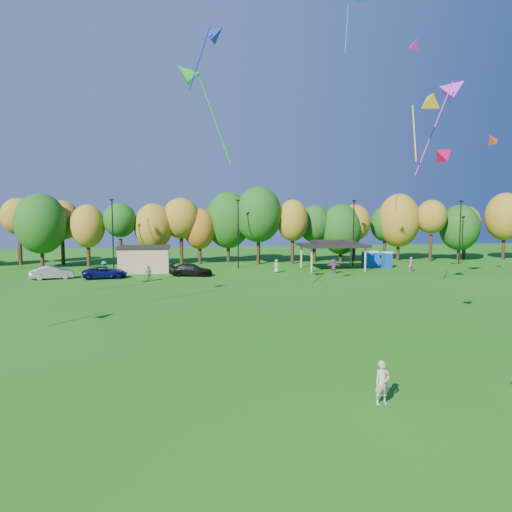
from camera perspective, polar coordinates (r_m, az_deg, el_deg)
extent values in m
plane|color=#19600F|center=(21.78, 5.40, -14.22)|extent=(160.00, 160.00, 0.00)
cylinder|color=black|center=(72.67, -27.39, 0.63)|extent=(0.50, 0.50, 4.12)
ellipsoid|color=olive|center=(72.48, -27.55, 4.41)|extent=(4.78, 4.78, 5.18)
cylinder|color=black|center=(66.92, -25.16, 0.13)|extent=(0.50, 0.50, 3.56)
ellipsoid|color=#144C0F|center=(66.70, -25.30, 3.69)|extent=(6.62, 6.62, 8.00)
cylinder|color=black|center=(70.39, -22.98, 0.54)|extent=(0.50, 0.50, 3.79)
ellipsoid|color=olive|center=(70.19, -23.12, 4.13)|extent=(4.94, 4.94, 5.58)
cylinder|color=black|center=(66.36, -20.20, 0.17)|extent=(0.50, 0.50, 3.34)
ellipsoid|color=olive|center=(66.15, -20.31, 3.53)|extent=(4.61, 4.61, 5.88)
cylinder|color=black|center=(65.49, -16.55, 0.42)|extent=(0.50, 0.50, 3.82)
ellipsoid|color=#144C0F|center=(65.27, -16.65, 4.32)|extent=(4.43, 4.43, 4.73)
cylinder|color=black|center=(65.73, -12.64, 0.28)|extent=(0.50, 0.50, 3.25)
ellipsoid|color=olive|center=(65.51, -12.71, 3.59)|extent=(5.33, 5.33, 6.53)
cylinder|color=black|center=(66.14, -9.29, 0.68)|extent=(0.50, 0.50, 3.96)
ellipsoid|color=olive|center=(65.93, -9.35, 4.69)|extent=(5.31, 5.31, 5.82)
cylinder|color=black|center=(66.49, -7.04, 0.34)|extent=(0.50, 0.50, 3.05)
ellipsoid|color=#995914|center=(66.28, -7.07, 3.40)|extent=(4.54, 4.54, 5.87)
cylinder|color=black|center=(67.92, -3.48, 0.78)|extent=(0.50, 0.50, 3.77)
ellipsoid|color=#144C0F|center=(67.72, -3.50, 4.50)|extent=(6.69, 6.69, 8.35)
cylinder|color=black|center=(65.47, 0.30, 0.85)|extent=(0.50, 0.50, 4.28)
ellipsoid|color=#144C0F|center=(65.27, 0.30, 5.23)|extent=(6.64, 6.64, 8.01)
cylinder|color=black|center=(66.16, 4.58, 0.65)|extent=(0.50, 0.50, 3.76)
ellipsoid|color=olive|center=(65.95, 4.61, 4.45)|extent=(4.49, 4.49, 6.02)
cylinder|color=black|center=(69.14, 7.30, 0.69)|extent=(0.50, 0.50, 3.43)
ellipsoid|color=#144C0F|center=(68.94, 7.34, 4.01)|extent=(4.77, 4.77, 5.63)
cylinder|color=black|center=(69.53, 10.52, 0.47)|extent=(0.50, 0.50, 2.95)
ellipsoid|color=#144C0F|center=(69.33, 10.57, 3.31)|extent=(6.14, 6.14, 7.54)
cylinder|color=black|center=(70.73, 12.14, 0.75)|extent=(0.50, 0.50, 3.52)
ellipsoid|color=olive|center=(70.53, 12.20, 4.08)|extent=(4.78, 4.78, 5.53)
cylinder|color=black|center=(74.48, 15.75, 0.85)|extent=(0.50, 0.50, 3.39)
ellipsoid|color=#144C0F|center=(74.28, 15.83, 3.89)|extent=(4.54, 4.54, 5.46)
cylinder|color=black|center=(74.02, 17.32, 0.91)|extent=(0.50, 0.50, 3.72)
ellipsoid|color=olive|center=(73.83, 17.42, 4.26)|extent=(6.32, 6.32, 8.24)
cylinder|color=black|center=(74.31, 20.96, 0.94)|extent=(0.50, 0.50, 4.06)
ellipsoid|color=olive|center=(74.13, 21.08, 4.60)|extent=(4.50, 4.50, 5.13)
cylinder|color=black|center=(77.46, 24.01, 0.63)|extent=(0.50, 0.50, 3.05)
ellipsoid|color=#144C0F|center=(77.28, 24.11, 3.26)|extent=(5.97, 5.97, 7.05)
cylinder|color=black|center=(79.78, 24.56, 0.91)|extent=(0.50, 0.50, 3.55)
ellipsoid|color=olive|center=(79.61, 24.68, 3.89)|extent=(4.60, 4.60, 4.99)
cylinder|color=black|center=(81.49, 28.52, 1.01)|extent=(0.50, 0.50, 4.07)
ellipsoid|color=olive|center=(81.32, 28.67, 4.35)|extent=(5.83, 5.83, 7.42)
cylinder|color=black|center=(60.57, -17.46, 2.47)|extent=(0.16, 0.16, 9.00)
cube|color=black|center=(60.53, -17.58, 6.73)|extent=(0.50, 0.25, 0.18)
cylinder|color=black|center=(60.35, -2.24, 2.70)|extent=(0.16, 0.16, 9.00)
cube|color=black|center=(60.31, -2.26, 6.98)|extent=(0.50, 0.25, 0.18)
cylinder|color=black|center=(64.25, 12.09, 2.75)|extent=(0.16, 0.16, 9.00)
cube|color=black|center=(64.21, 12.17, 6.76)|extent=(0.50, 0.25, 0.18)
cylinder|color=black|center=(71.60, 24.13, 2.66)|extent=(0.16, 0.16, 9.00)
cube|color=black|center=(71.57, 24.27, 6.26)|extent=(0.50, 0.25, 0.18)
cube|color=tan|center=(58.34, -13.77, -0.49)|extent=(6.00, 4.00, 3.00)
cube|color=black|center=(58.21, -13.81, 1.10)|extent=(6.30, 4.30, 0.25)
cylinder|color=tan|center=(56.87, 6.97, -0.53)|extent=(0.24, 0.24, 3.00)
cylinder|color=tan|center=(59.19, 13.50, -0.40)|extent=(0.24, 0.24, 3.00)
cylinder|color=tan|center=(61.67, 5.69, -0.06)|extent=(0.24, 0.24, 3.00)
cylinder|color=tan|center=(63.81, 11.78, 0.04)|extent=(0.24, 0.24, 3.00)
cube|color=black|center=(60.15, 9.54, 1.34)|extent=(8.20, 6.20, 0.35)
cube|color=black|center=(60.12, 9.55, 1.72)|extent=(5.00, 3.50, 0.45)
cube|color=#0D40B5|center=(62.97, 13.68, -0.53)|extent=(1.10, 1.10, 2.00)
cube|color=silver|center=(62.87, 13.70, 0.46)|extent=(1.15, 1.15, 0.18)
cube|color=#0D40B5|center=(64.04, 14.54, -0.45)|extent=(1.10, 1.10, 2.00)
cube|color=silver|center=(63.95, 14.56, 0.52)|extent=(1.15, 1.15, 0.18)
cube|color=#0D40B5|center=(63.51, 16.04, -0.54)|extent=(1.10, 1.10, 2.00)
cube|color=silver|center=(63.41, 16.07, 0.44)|extent=(1.15, 1.15, 0.18)
imported|color=#C6B794|center=(18.69, 15.53, -15.00)|extent=(0.65, 0.46, 1.70)
imported|color=silver|center=(55.92, -24.59, -1.95)|extent=(3.94, 1.80, 1.31)
imported|color=gray|center=(55.48, -24.05, -1.90)|extent=(4.65, 2.54, 1.45)
imported|color=#0C0F4C|center=(53.93, -18.35, -1.96)|extent=(5.14, 2.89, 1.36)
imported|color=black|center=(53.73, -8.09, -1.72)|extent=(5.26, 3.09, 1.43)
imported|color=#B95777|center=(60.57, 18.76, -0.98)|extent=(0.78, 0.68, 1.81)
imported|color=olive|center=(50.27, -13.28, -2.16)|extent=(1.05, 0.89, 1.68)
imported|color=#A2439B|center=(55.96, 9.69, -1.28)|extent=(1.75, 0.99, 1.80)
imported|color=#4D61AA|center=(55.09, -18.45, -1.57)|extent=(1.24, 1.35, 1.82)
imported|color=#98A36F|center=(56.07, 2.58, -1.26)|extent=(0.96, 0.81, 1.66)
cylinder|color=blue|center=(53.99, 11.27, 26.06)|extent=(1.06, 1.96, 5.67)
cone|color=#C60B3C|center=(26.71, 22.63, 11.71)|extent=(1.39, 1.15, 1.29)
cone|color=navy|center=(33.10, -4.96, 26.04)|extent=(1.86, 1.60, 1.61)
cylinder|color=navy|center=(32.13, -7.12, 23.27)|extent=(1.43, 0.50, 3.79)
cone|color=yellow|center=(39.18, 20.85, 17.77)|extent=(2.05, 2.40, 2.11)
cylinder|color=yellow|center=(39.83, 19.18, 14.31)|extent=(0.54, 1.77, 4.73)
cone|color=#BD29DB|center=(44.15, 23.69, 18.68)|extent=(3.12, 2.69, 2.66)
cylinder|color=#BD29DB|center=(41.65, 21.32, 14.54)|extent=(2.73, 0.96, 7.55)
cone|color=red|center=(51.45, 27.40, 12.86)|extent=(1.64, 1.33, 1.47)
cone|color=#19AD17|center=(35.73, -8.88, 21.68)|extent=(2.09, 1.58, 2.06)
cylinder|color=#19AD17|center=(35.10, -5.22, 16.72)|extent=(2.49, 0.15, 6.61)
cone|color=#C320AE|center=(44.78, 19.25, 23.78)|extent=(1.15, 1.49, 1.43)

